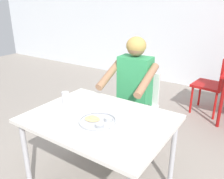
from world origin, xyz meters
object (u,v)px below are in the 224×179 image
object	(u,v)px
chair_foreground	(139,102)
chair_red_left	(216,81)
diner_foreground	(131,87)
table_foreground	(99,125)
thali_tray	(98,121)
drinking_cup	(66,97)

from	to	relation	value
chair_foreground	chair_red_left	distance (m)	1.39
diner_foreground	chair_red_left	size ratio (longest dim) A/B	1.41
table_foreground	chair_red_left	world-z (taller)	chair_red_left
thali_tray	chair_foreground	distance (m)	1.00
table_foreground	drinking_cup	size ratio (longest dim) A/B	10.52
diner_foreground	chair_red_left	world-z (taller)	diner_foreground
thali_tray	chair_red_left	distance (m)	2.28
drinking_cup	diner_foreground	distance (m)	0.71
table_foreground	thali_tray	xyz separation A→B (m)	(0.04, -0.07, 0.08)
chair_foreground	table_foreground	bearing A→B (deg)	-83.29
chair_foreground	chair_red_left	size ratio (longest dim) A/B	0.94
thali_tray	drinking_cup	world-z (taller)	drinking_cup
chair_foreground	chair_red_left	world-z (taller)	chair_red_left
drinking_cup	chair_foreground	bearing A→B (deg)	69.54
table_foreground	chair_foreground	bearing A→B (deg)	96.71
table_foreground	drinking_cup	distance (m)	0.44
thali_tray	drinking_cup	size ratio (longest dim) A/B	2.72
thali_tray	chair_foreground	xyz separation A→B (m)	(-0.14, 0.96, -0.24)
diner_foreground	table_foreground	bearing A→B (deg)	-82.07
diner_foreground	drinking_cup	bearing A→B (deg)	-117.37
chair_foreground	thali_tray	bearing A→B (deg)	-81.48
chair_foreground	chair_red_left	xyz separation A→B (m)	(0.59, 1.26, 0.02)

